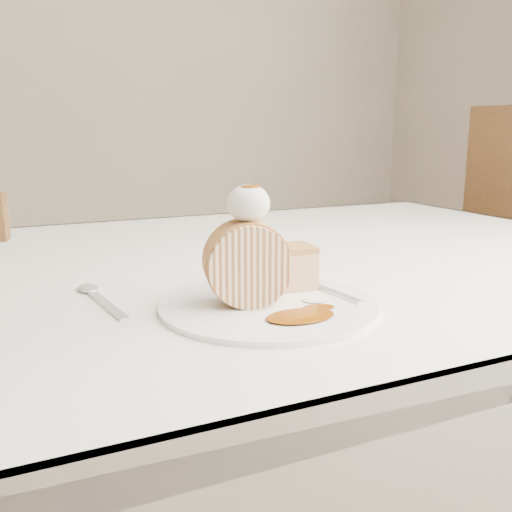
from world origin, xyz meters
name	(u,v)px	position (x,y,z in m)	size (l,w,h in m)	color
table	(233,317)	(0.00, 0.20, 0.66)	(1.40, 0.90, 0.75)	silver
chair_end	(502,276)	(0.85, 0.45, 0.57)	(0.49, 0.49, 1.00)	brown
plate	(268,305)	(-0.06, -0.03, 0.75)	(0.24, 0.24, 0.01)	white
roulade_slice	(247,264)	(-0.08, -0.03, 0.80)	(0.09, 0.09, 0.05)	#FFDEB1
cake_chunk	(290,270)	(-0.01, 0.01, 0.78)	(0.05, 0.05, 0.04)	#BF7848
whipped_cream	(248,203)	(-0.07, -0.02, 0.86)	(0.05, 0.05, 0.04)	silver
caramel_drizzle	(251,182)	(-0.07, -0.03, 0.89)	(0.02, 0.02, 0.01)	#713504
caramel_pool	(300,316)	(-0.05, -0.09, 0.76)	(0.07, 0.05, 0.00)	#713504
fork	(332,292)	(0.03, -0.03, 0.76)	(0.02, 0.14, 0.00)	silver
spoon	(108,305)	(-0.21, 0.04, 0.75)	(0.02, 0.14, 0.00)	silver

